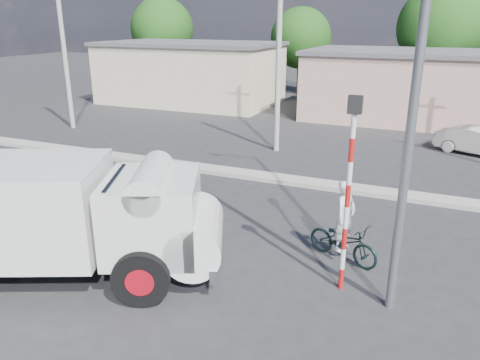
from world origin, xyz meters
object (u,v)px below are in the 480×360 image
at_px(bicycle, 343,241).
at_px(traffic_pole, 349,180).
at_px(car_cream, 479,141).
at_px(streetlight, 409,67).
at_px(cyclist, 344,227).
at_px(truck, 71,216).

bearing_deg(bicycle, traffic_pole, -147.64).
distance_m(bicycle, traffic_pole, 2.49).
relative_size(car_cream, streetlight, 0.41).
bearing_deg(car_cream, streetlight, -169.83).
bearing_deg(cyclist, streetlight, -122.26).
height_order(bicycle, streetlight, streetlight).
bearing_deg(traffic_pole, cyclist, 100.56).
bearing_deg(car_cream, traffic_pole, -173.87).
height_order(cyclist, traffic_pole, traffic_pole).
relative_size(car_cream, traffic_pole, 0.84).
height_order(bicycle, cyclist, cyclist).
relative_size(truck, car_cream, 1.96).
relative_size(bicycle, car_cream, 0.53).
bearing_deg(traffic_pole, truck, -161.80).
bearing_deg(truck, streetlight, -10.77).
distance_m(car_cream, streetlight, 14.62).
distance_m(bicycle, streetlight, 4.89).
xyz_separation_m(truck, streetlight, (6.78, 1.62, 3.41)).
relative_size(truck, cyclist, 3.98).
height_order(truck, bicycle, truck).
xyz_separation_m(cyclist, traffic_pole, (0.25, -1.34, 1.70)).
xyz_separation_m(bicycle, cyclist, (0.00, 0.00, 0.39)).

